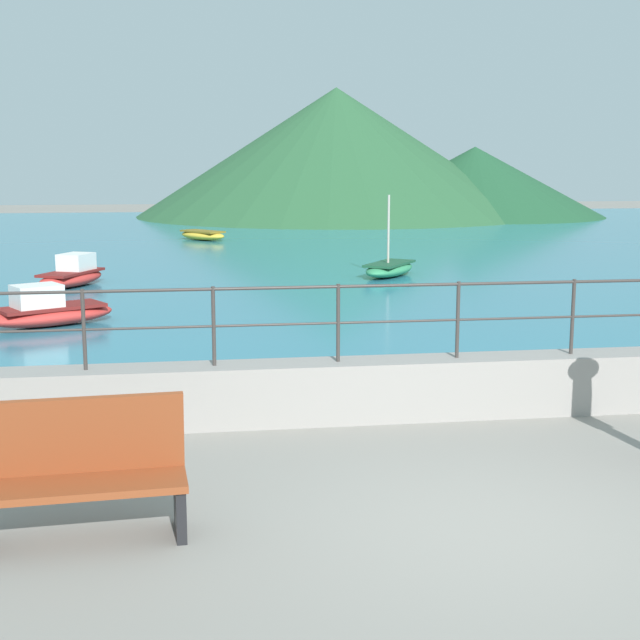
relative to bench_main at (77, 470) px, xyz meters
name	(u,v)px	position (x,y,z in m)	size (l,w,h in m)	color
ground_plane	(487,526)	(3.29, -0.27, -0.56)	(120.00, 120.00, 0.00)	gray
promenade_wall	(397,389)	(3.29, 2.93, -0.21)	(20.00, 0.56, 0.70)	gray
railing	(399,308)	(3.29, 2.93, 0.75)	(18.44, 0.04, 0.90)	#383330
lake_water	(255,244)	(3.29, 25.57, -0.53)	(64.00, 44.32, 0.06)	teal
hill_main	(336,153)	(9.17, 42.70, 2.99)	(22.46, 22.46, 7.11)	#285633
hill_secondary	(474,182)	(16.70, 41.03, 1.38)	(14.52, 14.52, 3.88)	#1E4C2D
bench_main	(77,470)	(0.00, 0.00, 0.00)	(1.73, 0.66, 1.13)	brown
boat_1	(389,268)	(6.05, 15.43, -0.30)	(2.05, 2.40, 2.10)	#338C59
boat_5	(49,311)	(-1.62, 9.39, -0.23)	(2.45, 1.91, 0.76)	red
boat_6	(203,235)	(1.43, 27.29, -0.30)	(2.13, 2.36, 0.36)	gold
boat_7	(72,275)	(-1.87, 14.73, -0.23)	(1.79, 2.46, 0.76)	red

